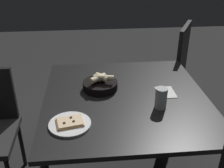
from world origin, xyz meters
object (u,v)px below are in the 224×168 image
(dining_table, at_px, (125,103))
(chair_far, at_px, (169,67))
(bread_basket, at_px, (100,84))
(beer_glass, at_px, (161,99))
(pizza_plate, at_px, (70,124))

(dining_table, bearing_deg, chair_far, 145.84)
(bread_basket, bearing_deg, chair_far, 134.42)
(bread_basket, relative_size, chair_far, 0.25)
(bread_basket, bearing_deg, beer_glass, 52.64)
(dining_table, height_order, beer_glass, beer_glass)
(beer_glass, bearing_deg, pizza_plate, -76.38)
(beer_glass, bearing_deg, bread_basket, -127.36)
(pizza_plate, height_order, beer_glass, beer_glass)
(dining_table, xyz_separation_m, bread_basket, (-0.11, -0.16, 0.09))
(pizza_plate, bearing_deg, chair_far, 140.60)
(beer_glass, bearing_deg, dining_table, -129.12)
(dining_table, xyz_separation_m, pizza_plate, (0.29, -0.35, 0.06))
(pizza_plate, relative_size, chair_far, 0.25)
(beer_glass, distance_m, chair_far, 1.06)
(beer_glass, relative_size, chair_far, 0.14)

